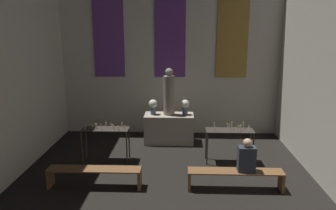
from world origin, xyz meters
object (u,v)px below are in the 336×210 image
Objects in this scene: flower_vase_right at (185,106)px; candle_rack_left at (106,133)px; statue at (169,93)px; flower_vase_left at (153,106)px; candle_rack_right at (230,135)px; pew_back_right at (235,176)px; pew_back_left at (94,173)px; person_seated at (247,157)px; altar at (169,128)px.

candle_rack_left is (-2.06, -1.42, -0.40)m from flower_vase_right.
flower_vase_left is at bearing 180.00° from statue.
candle_rack_right is 0.60× the size of pew_back_right.
candle_rack_left is at bearing 179.98° from candle_rack_right.
candle_rack_right is (3.18, -0.00, 0.00)m from candle_rack_left.
pew_back_left is at bearing -117.56° from statue.
pew_back_right is at bearing 180.00° from person_seated.
altar is at bearing 117.56° from pew_back_right.
candle_rack_right reaches higher than pew_back_right.
candle_rack_right reaches higher than candle_rack_left.
pew_back_left is at bearing -117.56° from altar.
statue is (0.00, 0.00, 1.07)m from altar.
statue is 1.91× the size of person_seated.
pew_back_left is (-1.52, -2.90, -0.11)m from altar.
flower_vase_left reaches higher than person_seated.
candle_rack_left reaches higher than altar.
statue is 3.06× the size of flower_vase_left.
flower_vase_right is at bearing 0.00° from flower_vase_left.
flower_vase_left is (-0.47, 0.00, 0.70)m from altar.
flower_vase_left is 0.22× the size of pew_back_left.
flower_vase_left is 2.54m from candle_rack_right.
flower_vase_right is at bearing 0.00° from statue.
flower_vase_right is at bearing 128.21° from candle_rack_right.
candle_rack_left is (-1.59, -1.42, 0.30)m from altar.
candle_rack_left reaches higher than pew_back_right.
pew_back_left is 1.00× the size of pew_back_right.
statue is 2.27m from candle_rack_right.
candle_rack_right is 1.49m from person_seated.
altar reaches higher than pew_back_left.
pew_back_right is at bearing -62.44° from statue.
flower_vase_left reaches higher than pew_back_left.
pew_back_left is at bearing -124.39° from flower_vase_right.
pew_back_left is at bearing -154.56° from candle_rack_right.
flower_vase_left reaches higher than pew_back_right.
pew_back_right is at bearing -70.24° from flower_vase_right.
flower_vase_left is 3.19m from pew_back_left.
flower_vase_left is 0.37× the size of candle_rack_right.
flower_vase_right is 0.22× the size of pew_back_left.
pew_back_left is (-1.99, -2.90, -0.82)m from flower_vase_right.
candle_rack_left is 1.00× the size of candle_rack_right.
person_seated is at bearing -59.19° from statue.
candle_rack_left reaches higher than pew_back_left.
statue reaches higher than flower_vase_left.
statue is 3.48m from pew_back_left.
altar is at bearing 120.81° from person_seated.
person_seated reaches higher than pew_back_right.
statue is at bearing 180.00° from flower_vase_right.
pew_back_left is at bearing -109.76° from flower_vase_left.
flower_vase_left reaches higher than altar.
statue reaches higher than pew_back_left.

